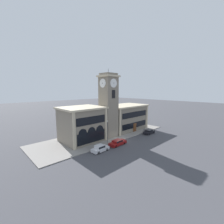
% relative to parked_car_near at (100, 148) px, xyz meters
% --- Properties ---
extents(ground_plane, '(300.00, 300.00, 0.00)m').
position_rel_parked_car_near_xyz_m(ground_plane, '(8.31, 1.49, -0.76)').
color(ground_plane, '#424247').
extents(sidewalk_kerb, '(41.41, 13.46, 0.15)m').
position_rel_parked_car_near_xyz_m(sidewalk_kerb, '(8.31, 8.22, -0.68)').
color(sidewalk_kerb, gray).
rests_on(sidewalk_kerb, ground_plane).
extents(clock_tower, '(4.72, 4.72, 19.15)m').
position_rel_parked_car_near_xyz_m(clock_tower, '(8.31, 6.39, 8.28)').
color(clock_tower, gray).
rests_on(clock_tower, ground_plane).
extents(town_hall_left_wing, '(10.83, 9.26, 9.09)m').
position_rel_parked_car_near_xyz_m(town_hall_left_wing, '(0.94, 8.63, 3.82)').
color(town_hall_left_wing, gray).
rests_on(town_hall_left_wing, ground_plane).
extents(town_hall_right_wing, '(15.10, 9.26, 8.39)m').
position_rel_parked_car_near_xyz_m(town_hall_right_wing, '(17.82, 8.64, 3.46)').
color(town_hall_right_wing, gray).
rests_on(town_hall_right_wing, ground_plane).
extents(parked_car_near, '(4.11, 1.94, 1.47)m').
position_rel_parked_car_near_xyz_m(parked_car_near, '(0.00, 0.00, 0.00)').
color(parked_car_near, silver).
rests_on(parked_car_near, ground_plane).
extents(parked_car_mid, '(4.90, 2.02, 1.34)m').
position_rel_parked_car_near_xyz_m(parked_car_mid, '(5.51, -0.00, -0.06)').
color(parked_car_mid, maroon).
rests_on(parked_car_mid, ground_plane).
extents(parked_car_far, '(4.14, 2.06, 1.34)m').
position_rel_parked_car_near_xyz_m(parked_car_far, '(19.33, 0.00, -0.06)').
color(parked_car_far, black).
rests_on(parked_car_far, ground_plane).
extents(street_lamp, '(0.36, 0.36, 5.88)m').
position_rel_parked_car_near_xyz_m(street_lamp, '(4.18, 2.25, 3.24)').
color(street_lamp, '#4C4C51').
rests_on(street_lamp, sidewalk_kerb).
extents(bollard, '(0.18, 0.18, 1.06)m').
position_rel_parked_car_near_xyz_m(bollard, '(19.68, 2.03, -0.09)').
color(bollard, black).
rests_on(bollard, sidewalk_kerb).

